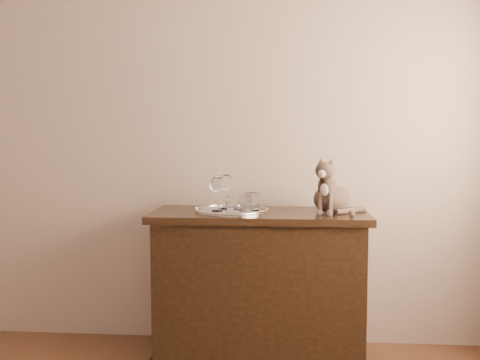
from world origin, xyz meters
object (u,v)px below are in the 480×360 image
object	(u,v)px
wine_glass_b	(226,191)
wine_glass_c	(217,193)
tumbler_b	(233,205)
tumbler_a	(244,204)
sideboard	(259,287)
wine_glass_a	(216,193)
cat	(332,185)
tray	(231,211)
tumbler_c	(252,202)

from	to	relation	value
wine_glass_b	wine_glass_c	size ratio (longest dim) A/B	1.00
tumbler_b	tumbler_a	bearing A→B (deg)	30.91
sideboard	wine_glass_a	bearing A→B (deg)	169.71
wine_glass_b	cat	size ratio (longest dim) A/B	0.65
tray	tumbler_c	size ratio (longest dim) A/B	4.04
wine_glass_a	cat	world-z (taller)	cat
sideboard	tumbler_a	distance (m)	0.49
wine_glass_a	tumbler_c	xyz separation A→B (m)	(0.21, -0.05, -0.04)
wine_glass_b	tumbler_c	world-z (taller)	wine_glass_b
tray	cat	world-z (taller)	cat
wine_glass_a	tumbler_c	size ratio (longest dim) A/B	1.83
tumbler_b	tray	bearing A→B (deg)	100.18
tumbler_a	tumbler_c	size ratio (longest dim) A/B	0.91
tray	wine_glass_c	world-z (taller)	wine_glass_c
tumbler_b	sideboard	bearing A→B (deg)	41.51
wine_glass_b	tumbler_a	bearing A→B (deg)	-52.52
wine_glass_b	wine_glass_a	bearing A→B (deg)	-162.88
wine_glass_b	tumbler_b	distance (m)	0.20
wine_glass_b	tumbler_b	world-z (taller)	wine_glass_b
wine_glass_c	tumbler_c	distance (m)	0.20
tumbler_c	cat	world-z (taller)	cat
wine_glass_a	tumbler_c	distance (m)	0.22
sideboard	cat	bearing A→B (deg)	0.25
wine_glass_a	cat	bearing A→B (deg)	-3.86
tray	tumbler_c	xyz separation A→B (m)	(0.11, 0.02, 0.05)
wine_glass_b	tumbler_c	distance (m)	0.17
tumbler_c	tumbler_b	bearing A→B (deg)	-128.12
tray	wine_glass_a	world-z (taller)	wine_glass_a
tumbler_b	wine_glass_a	bearing A→B (deg)	123.82
sideboard	tray	size ratio (longest dim) A/B	3.00
wine_glass_a	tumbler_a	distance (m)	0.22
cat	wine_glass_b	bearing A→B (deg)	-161.36
wine_glass_c	tumbler_a	xyz separation A→B (m)	(0.15, -0.06, -0.05)
sideboard	wine_glass_b	bearing A→B (deg)	162.10
wine_glass_b	cat	bearing A→B (deg)	-5.88
wine_glass_c	tumbler_a	distance (m)	0.17
sideboard	tray	distance (m)	0.46
tray	tumbler_b	xyz separation A→B (m)	(0.02, -0.10, 0.05)
sideboard	wine_glass_c	distance (m)	0.58
tumbler_a	cat	xyz separation A→B (m)	(0.48, 0.09, 0.10)
wine_glass_c	tumbler_c	bearing A→B (deg)	8.07
wine_glass_b	wine_glass_c	bearing A→B (deg)	-113.00
tumbler_b	tumbler_c	world-z (taller)	tumbler_c
sideboard	wine_glass_c	world-z (taller)	wine_glass_c
tumbler_b	cat	world-z (taller)	cat
wine_glass_a	wine_glass_b	world-z (taller)	wine_glass_b
tray	wine_glass_c	xyz separation A→B (m)	(-0.08, -0.00, 0.10)
tumbler_c	cat	distance (m)	0.45
wine_glass_c	tumbler_c	world-z (taller)	wine_glass_c
wine_glass_c	tumbler_b	distance (m)	0.14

